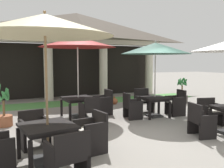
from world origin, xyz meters
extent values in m
plane|color=gray|center=(0.00, 0.00, 0.00)|extent=(60.00, 60.00, 0.00)
cylinder|color=beige|center=(-1.51, 7.32, 1.46)|extent=(0.46, 0.46, 2.91)
cylinder|color=beige|center=(1.51, 7.32, 1.46)|extent=(0.46, 0.46, 2.91)
cylinder|color=beige|center=(4.54, 7.32, 1.46)|extent=(0.46, 0.46, 2.91)
cube|color=beige|center=(0.00, 7.32, 3.03)|extent=(9.87, 0.70, 0.24)
pyramid|color=#665B51|center=(0.00, 7.32, 3.83)|extent=(10.27, 2.64, 1.34)
cube|color=black|center=(0.00, 8.22, 1.46)|extent=(9.67, 0.16, 2.91)
cube|color=#519347|center=(0.00, 5.94, 0.00)|extent=(12.07, 1.61, 0.01)
cube|color=black|center=(-1.22, 2.98, 0.69)|extent=(1.10, 1.10, 0.05)
cube|color=black|center=(-1.22, 2.98, 0.63)|extent=(1.01, 1.01, 0.07)
cube|color=black|center=(-1.66, 2.47, 0.30)|extent=(0.08, 0.08, 0.59)
cube|color=black|center=(-0.71, 2.55, 0.30)|extent=(0.08, 0.08, 0.59)
cube|color=black|center=(-1.73, 3.42, 0.30)|extent=(0.08, 0.08, 0.59)
cube|color=black|center=(-0.79, 3.49, 0.30)|extent=(0.08, 0.08, 0.59)
cube|color=#2D2D2D|center=(-1.22, 2.98, 0.04)|extent=(0.52, 0.52, 0.07)
cylinder|color=beige|center=(-1.22, 2.98, 1.31)|extent=(0.04, 0.04, 2.61)
cone|color=maroon|center=(-1.22, 2.98, 2.65)|extent=(2.67, 2.67, 0.36)
sphere|color=beige|center=(-1.22, 2.98, 2.86)|extent=(0.06, 0.06, 0.06)
cube|color=black|center=(-0.25, 3.06, 0.43)|extent=(0.58, 0.65, 0.07)
cube|color=silver|center=(-0.25, 3.06, 0.49)|extent=(0.53, 0.60, 0.05)
cube|color=black|center=(-0.01, 3.08, 0.69)|extent=(0.11, 0.62, 0.45)
cube|color=black|center=(-0.23, 2.77, 0.34)|extent=(0.54, 0.10, 0.68)
cube|color=black|center=(-0.28, 3.35, 0.34)|extent=(0.54, 0.10, 0.68)
cube|color=black|center=(-0.47, 2.76, 0.20)|extent=(0.06, 0.06, 0.40)
cube|color=black|center=(-0.51, 3.32, 0.20)|extent=(0.06, 0.06, 0.40)
cube|color=black|center=(0.01, 2.80, 0.20)|extent=(0.06, 0.06, 0.40)
cube|color=black|center=(-0.04, 3.36, 0.20)|extent=(0.06, 0.06, 0.40)
cube|color=black|center=(-1.14, 2.02, 0.42)|extent=(0.57, 0.55, 0.07)
cube|color=silver|center=(-1.14, 2.02, 0.48)|extent=(0.52, 0.51, 0.05)
cube|color=black|center=(-1.13, 1.78, 0.67)|extent=(0.53, 0.10, 0.42)
cube|color=black|center=(-1.39, 2.00, 0.33)|extent=(0.10, 0.52, 0.66)
cube|color=black|center=(-0.90, 2.04, 0.33)|extent=(0.10, 0.52, 0.66)
cube|color=black|center=(-1.40, 2.23, 0.19)|extent=(0.06, 0.06, 0.38)
cube|color=black|center=(-0.93, 2.26, 0.19)|extent=(0.06, 0.06, 0.38)
cube|color=black|center=(-1.36, 1.77, 0.19)|extent=(0.06, 0.06, 0.38)
cube|color=black|center=(-0.89, 1.81, 0.19)|extent=(0.06, 0.06, 0.38)
cube|color=black|center=(-2.87, -0.51, 0.72)|extent=(1.13, 1.13, 0.05)
cube|color=black|center=(-2.87, -0.51, 0.67)|extent=(1.04, 1.04, 0.06)
cube|color=black|center=(-3.25, -1.03, 0.32)|extent=(0.08, 0.08, 0.64)
cube|color=black|center=(-2.34, -0.89, 0.32)|extent=(0.08, 0.08, 0.64)
cube|color=black|center=(-3.39, -0.13, 0.32)|extent=(0.08, 0.08, 0.64)
cube|color=black|center=(-2.49, 0.02, 0.32)|extent=(0.08, 0.08, 0.64)
cube|color=#2D2D2D|center=(-2.87, -0.51, 0.03)|extent=(0.56, 0.56, 0.07)
cylinder|color=olive|center=(-2.87, -0.51, 1.32)|extent=(0.05, 0.05, 2.63)
cone|color=beige|center=(-2.87, -0.51, 2.67)|extent=(2.62, 2.62, 0.42)
sphere|color=olive|center=(-2.87, -0.51, 2.91)|extent=(0.06, 0.06, 0.06)
cube|color=black|center=(-2.72, -1.44, 0.43)|extent=(0.67, 0.63, 0.07)
cube|color=silver|center=(-2.72, -1.44, 0.49)|extent=(0.62, 0.58, 0.05)
cube|color=black|center=(-2.68, -1.69, 0.67)|extent=(0.60, 0.15, 0.42)
cube|color=black|center=(-2.99, -1.49, 0.34)|extent=(0.14, 0.54, 0.67)
cube|color=black|center=(-2.44, -1.40, 0.34)|extent=(0.14, 0.54, 0.67)
cube|color=black|center=(-3.02, -1.25, 0.20)|extent=(0.06, 0.06, 0.39)
cube|color=black|center=(-2.49, -1.16, 0.20)|extent=(0.06, 0.06, 0.39)
cube|color=black|center=(-3.59, -0.36, 0.19)|extent=(0.06, 0.06, 0.38)
cube|color=black|center=(-3.51, -0.87, 0.19)|extent=(0.06, 0.06, 0.38)
cube|color=black|center=(-1.93, -0.36, 0.43)|extent=(0.64, 0.65, 0.07)
cube|color=silver|center=(-1.93, -0.36, 0.49)|extent=(0.59, 0.60, 0.05)
cube|color=black|center=(-1.68, -0.32, 0.67)|extent=(0.15, 0.57, 0.40)
cube|color=black|center=(-1.89, -0.62, 0.35)|extent=(0.56, 0.15, 0.70)
cube|color=black|center=(-1.97, -0.10, 0.35)|extent=(0.56, 0.15, 0.70)
cube|color=black|center=(-2.14, -0.65, 0.20)|extent=(0.06, 0.06, 0.40)
cube|color=black|center=(-2.22, -0.14, 0.20)|extent=(0.06, 0.06, 0.40)
cube|color=black|center=(-1.65, -0.57, 0.20)|extent=(0.06, 0.06, 0.40)
cube|color=black|center=(-1.73, -0.06, 0.20)|extent=(0.06, 0.06, 0.40)
cube|color=black|center=(-3.02, 0.43, 0.42)|extent=(0.67, 0.62, 0.07)
cube|color=silver|center=(-3.02, 0.43, 0.48)|extent=(0.61, 0.57, 0.05)
cube|color=black|center=(-3.06, 0.67, 0.65)|extent=(0.59, 0.15, 0.38)
cube|color=black|center=(-2.75, 0.47, 0.34)|extent=(0.14, 0.54, 0.68)
cube|color=black|center=(-3.29, 0.39, 0.34)|extent=(0.14, 0.54, 0.68)
cube|color=black|center=(-2.72, 0.24, 0.19)|extent=(0.06, 0.06, 0.39)
cube|color=black|center=(-3.24, 0.15, 0.19)|extent=(0.06, 0.06, 0.39)
cube|color=black|center=(-2.79, 0.71, 0.19)|extent=(0.06, 0.06, 0.39)
cube|color=black|center=(-3.32, 0.62, 0.19)|extent=(0.06, 0.06, 0.39)
cube|color=black|center=(1.28, 1.91, 0.68)|extent=(0.93, 0.93, 0.05)
cube|color=black|center=(1.28, 1.91, 0.63)|extent=(0.85, 0.85, 0.06)
cube|color=black|center=(0.86, 1.56, 0.30)|extent=(0.08, 0.08, 0.59)
cube|color=black|center=(1.63, 1.48, 0.30)|extent=(0.08, 0.08, 0.59)
cube|color=black|center=(0.94, 2.33, 0.30)|extent=(0.08, 0.08, 0.59)
cube|color=black|center=(1.71, 2.25, 0.30)|extent=(0.08, 0.08, 0.59)
cube|color=#2D2D2D|center=(1.28, 1.91, 0.03)|extent=(0.46, 0.46, 0.06)
cylinder|color=beige|center=(1.28, 1.91, 1.20)|extent=(0.05, 0.05, 2.40)
cone|color=#33594C|center=(1.28, 1.91, 2.44)|extent=(2.46, 2.46, 0.40)
sphere|color=beige|center=(1.28, 1.91, 2.66)|extent=(0.06, 0.06, 0.06)
cube|color=black|center=(1.37, 2.75, 0.43)|extent=(0.67, 0.64, 0.07)
cube|color=silver|center=(1.37, 2.75, 0.49)|extent=(0.62, 0.58, 0.05)
cube|color=black|center=(1.40, 3.02, 0.68)|extent=(0.62, 0.12, 0.43)
cube|color=black|center=(1.66, 2.72, 0.32)|extent=(0.12, 0.58, 0.64)
cube|color=black|center=(1.08, 2.78, 0.32)|extent=(0.12, 0.58, 0.64)
cube|color=black|center=(1.62, 2.47, 0.20)|extent=(0.06, 0.06, 0.40)
cube|color=black|center=(1.07, 2.52, 0.20)|extent=(0.06, 0.06, 0.40)
cube|color=black|center=(1.68, 2.98, 0.20)|extent=(0.06, 0.06, 0.40)
cube|color=black|center=(1.12, 3.04, 0.20)|extent=(0.06, 0.06, 0.40)
cube|color=black|center=(2.13, 1.82, 0.43)|extent=(0.61, 0.60, 0.07)
cube|color=silver|center=(2.13, 1.82, 0.49)|extent=(0.56, 0.55, 0.05)
cube|color=black|center=(2.38, 1.79, 0.70)|extent=(0.12, 0.55, 0.47)
cube|color=black|center=(2.10, 1.57, 0.35)|extent=(0.56, 0.12, 0.70)
cube|color=black|center=(2.15, 2.07, 0.35)|extent=(0.56, 0.12, 0.70)
cube|color=black|center=(1.86, 1.60, 0.20)|extent=(0.06, 0.06, 0.40)
cube|color=black|center=(1.91, 2.09, 0.20)|extent=(0.06, 0.06, 0.40)
cube|color=black|center=(2.35, 1.55, 0.20)|extent=(0.06, 0.06, 0.40)
cube|color=black|center=(2.40, 2.04, 0.20)|extent=(0.06, 0.06, 0.40)
cube|color=black|center=(0.44, 2.00, 0.41)|extent=(0.56, 0.62, 0.07)
cube|color=silver|center=(0.44, 2.00, 0.47)|extent=(0.52, 0.57, 0.05)
cube|color=black|center=(0.21, 2.02, 0.67)|extent=(0.12, 0.57, 0.44)
cube|color=black|center=(0.47, 2.26, 0.32)|extent=(0.51, 0.11, 0.64)
cube|color=black|center=(0.41, 1.74, 0.32)|extent=(0.51, 0.11, 0.64)
cube|color=black|center=(0.69, 2.23, 0.19)|extent=(0.06, 0.06, 0.38)
cube|color=black|center=(0.64, 1.72, 0.19)|extent=(0.06, 0.06, 0.38)
cube|color=black|center=(0.24, 2.27, 0.19)|extent=(0.06, 0.06, 0.38)
cube|color=black|center=(0.19, 1.77, 0.19)|extent=(0.06, 0.06, 0.38)
cube|color=black|center=(1.71, -0.24, 0.32)|extent=(0.08, 0.08, 0.65)
cube|color=black|center=(2.19, 0.21, 0.42)|extent=(0.70, 0.62, 0.07)
cube|color=silver|center=(2.19, 0.21, 0.48)|extent=(0.65, 0.57, 0.05)
cube|color=black|center=(2.24, 0.45, 0.64)|extent=(0.62, 0.17, 0.37)
cube|color=black|center=(2.48, 0.16, 0.33)|extent=(0.15, 0.52, 0.66)
cube|color=black|center=(1.91, 0.27, 0.33)|extent=(0.15, 0.52, 0.66)
cube|color=black|center=(2.43, -0.07, 0.19)|extent=(0.07, 0.07, 0.39)
cube|color=black|center=(1.88, 0.04, 0.19)|extent=(0.07, 0.07, 0.39)
cube|color=black|center=(2.51, 0.39, 0.19)|extent=(0.07, 0.07, 0.39)
cube|color=black|center=(1.96, 0.49, 0.19)|extent=(0.07, 0.07, 0.39)
cube|color=black|center=(1.12, -0.52, 0.41)|extent=(0.58, 0.68, 0.07)
cube|color=silver|center=(1.12, -0.52, 0.47)|extent=(0.54, 0.62, 0.05)
cube|color=black|center=(0.90, -0.48, 0.66)|extent=(0.17, 0.60, 0.45)
cube|color=black|center=(1.17, -0.25, 0.31)|extent=(0.48, 0.15, 0.62)
cube|color=black|center=(1.07, -0.80, 0.31)|extent=(0.48, 0.15, 0.62)
cube|color=black|center=(1.38, -0.30, 0.19)|extent=(0.07, 0.07, 0.37)
cube|color=black|center=(1.28, -0.83, 0.19)|extent=(0.07, 0.07, 0.37)
cube|color=black|center=(0.96, -0.22, 0.19)|extent=(0.07, 0.07, 0.37)
cube|color=black|center=(0.86, -0.75, 0.19)|extent=(0.07, 0.07, 0.37)
cylinder|color=#995638|center=(-3.65, 2.73, 0.16)|extent=(0.48, 0.48, 0.33)
cylinder|color=brown|center=(-3.65, 2.73, 0.56)|extent=(0.07, 0.07, 0.46)
ellipsoid|color=#387F42|center=(-3.53, 2.70, 0.99)|extent=(0.16, 0.34, 0.46)
ellipsoid|color=#387F42|center=(-3.60, 2.83, 0.96)|extent=(0.33, 0.22, 0.41)
ellipsoid|color=#387F42|center=(-3.60, 2.64, 0.94)|extent=(0.29, 0.22, 0.36)
cylinder|color=#47423D|center=(4.18, 3.86, 0.18)|extent=(0.55, 0.55, 0.35)
cylinder|color=brown|center=(4.18, 3.86, 0.59)|extent=(0.07, 0.07, 0.48)
ellipsoid|color=#286B33|center=(4.33, 3.86, 0.99)|extent=(0.11, 0.37, 0.37)
ellipsoid|color=#286B33|center=(4.22, 3.95, 1.02)|extent=(0.31, 0.22, 0.41)
ellipsoid|color=#286B33|center=(4.11, 4.01, 1.00)|extent=(0.40, 0.26, 0.39)
ellipsoid|color=#286B33|center=(4.04, 3.87, 0.97)|extent=(0.11, 0.34, 0.35)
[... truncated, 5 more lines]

